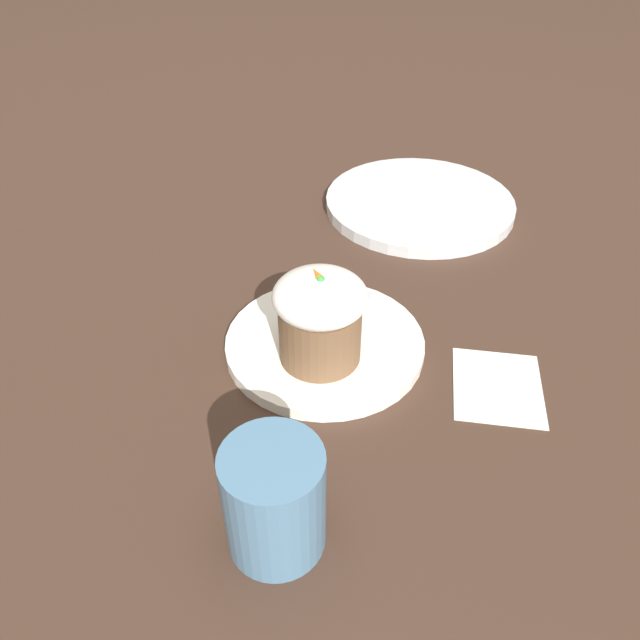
# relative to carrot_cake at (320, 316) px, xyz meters

# --- Properties ---
(ground_plane) EXTENTS (4.00, 4.00, 0.00)m
(ground_plane) POSITION_rel_carrot_cake_xyz_m (0.02, -0.01, -0.07)
(ground_plane) COLOR #3D281E
(dessert_plate) EXTENTS (0.21, 0.21, 0.01)m
(dessert_plate) POSITION_rel_carrot_cake_xyz_m (0.02, -0.01, -0.06)
(dessert_plate) COLOR white
(dessert_plate) RESTS_ON ground_plane
(carrot_cake) EXTENTS (0.09, 0.09, 0.10)m
(carrot_cake) POSITION_rel_carrot_cake_xyz_m (0.00, 0.00, 0.00)
(carrot_cake) COLOR brown
(carrot_cake) RESTS_ON dessert_plate
(spoon) EXTENTS (0.09, 0.12, 0.01)m
(spoon) POSITION_rel_carrot_cake_xyz_m (0.03, -0.02, -0.05)
(spoon) COLOR #B7B7BC
(spoon) RESTS_ON dessert_plate
(coffee_cup) EXTENTS (0.11, 0.08, 0.10)m
(coffee_cup) POSITION_rel_carrot_cake_xyz_m (-0.17, 0.10, -0.02)
(coffee_cup) COLOR teal
(coffee_cup) RESTS_ON ground_plane
(side_plate) EXTENTS (0.27, 0.27, 0.02)m
(side_plate) POSITION_rel_carrot_cake_xyz_m (0.26, -0.25, -0.06)
(side_plate) COLOR silver
(side_plate) RESTS_ON ground_plane
(paper_napkin) EXTENTS (0.13, 0.13, 0.00)m
(paper_napkin) POSITION_rel_carrot_cake_xyz_m (-0.09, -0.15, -0.06)
(paper_napkin) COLOR white
(paper_napkin) RESTS_ON ground_plane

